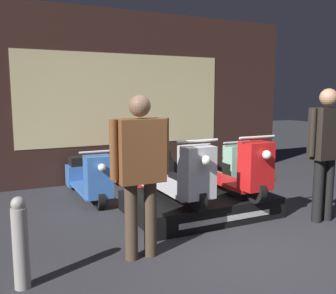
% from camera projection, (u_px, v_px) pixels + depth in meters
% --- Properties ---
extents(ground_plane, '(30.00, 30.00, 0.00)m').
position_uv_depth(ground_plane, '(244.00, 251.00, 3.98)').
color(ground_plane, '#2D2D33').
extents(shop_wall_back, '(7.27, 0.09, 3.20)m').
position_uv_depth(shop_wall_back, '(124.00, 97.00, 7.13)').
color(shop_wall_back, '#331E19').
rests_on(shop_wall_back, ground_plane).
extents(display_platform, '(1.91, 1.35, 0.28)m').
position_uv_depth(display_platform, '(199.00, 204.00, 5.21)').
color(display_platform, black).
rests_on(display_platform, ground_plane).
extents(scooter_display_left, '(0.53, 1.77, 0.86)m').
position_uv_depth(scooter_display_left, '(173.00, 174.00, 4.93)').
color(scooter_display_left, black).
rests_on(scooter_display_left, display_platform).
extents(scooter_display_right, '(0.53, 1.77, 0.86)m').
position_uv_depth(scooter_display_right, '(227.00, 168.00, 5.30)').
color(scooter_display_right, black).
rests_on(scooter_display_right, display_platform).
extents(scooter_backrow_0, '(0.53, 1.77, 0.86)m').
position_uv_depth(scooter_backrow_0, '(88.00, 178.00, 5.95)').
color(scooter_backrow_0, black).
rests_on(scooter_backrow_0, ground_plane).
extents(scooter_backrow_1, '(0.53, 1.77, 0.86)m').
position_uv_depth(scooter_backrow_1, '(135.00, 173.00, 6.29)').
color(scooter_backrow_1, black).
rests_on(scooter_backrow_1, ground_plane).
extents(scooter_backrow_2, '(0.53, 1.77, 0.86)m').
position_uv_depth(scooter_backrow_2, '(178.00, 169.00, 6.64)').
color(scooter_backrow_2, black).
rests_on(scooter_backrow_2, ground_plane).
extents(scooter_backrow_3, '(0.53, 1.77, 0.86)m').
position_uv_depth(scooter_backrow_3, '(216.00, 165.00, 6.99)').
color(scooter_backrow_3, black).
rests_on(scooter_backrow_3, ground_plane).
extents(person_left_browsing, '(0.62, 0.26, 1.65)m').
position_uv_depth(person_left_browsing, '(140.00, 163.00, 3.69)').
color(person_left_browsing, '#473828').
rests_on(person_left_browsing, ground_plane).
extents(person_right_browsing, '(0.58, 0.23, 1.72)m').
position_uv_depth(person_right_browsing, '(326.00, 144.00, 4.78)').
color(person_right_browsing, black).
rests_on(person_right_browsing, ground_plane).
extents(street_bollard, '(0.13, 0.13, 0.81)m').
position_uv_depth(street_bollard, '(20.00, 243.00, 3.17)').
color(street_bollard, gray).
rests_on(street_bollard, ground_plane).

